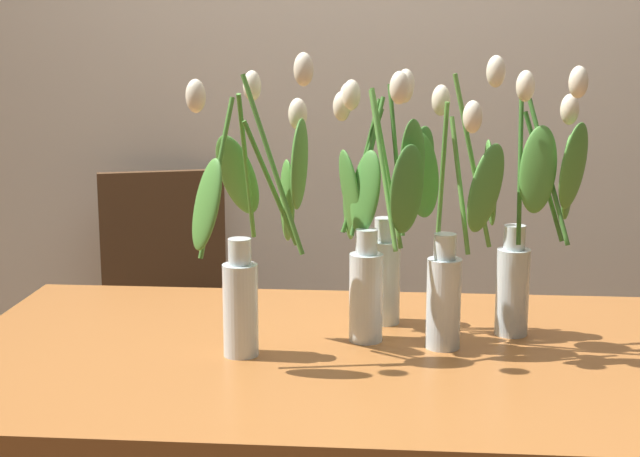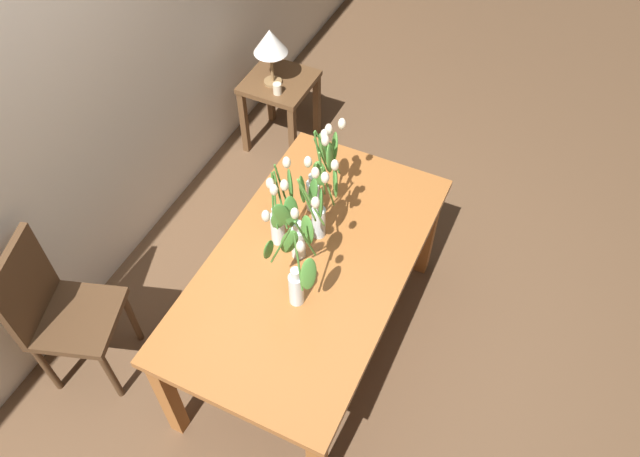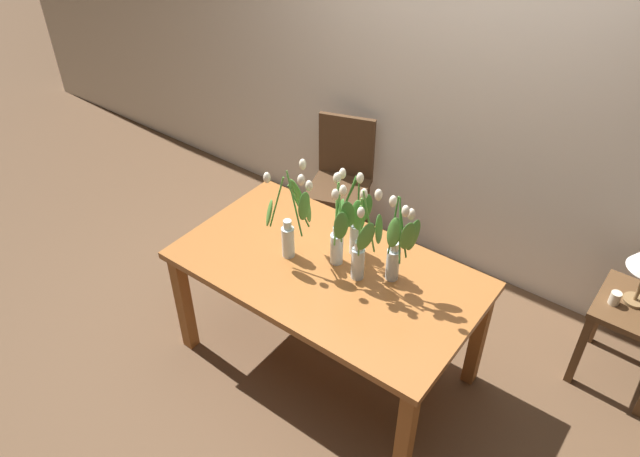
{
  "view_description": "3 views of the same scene",
  "coord_description": "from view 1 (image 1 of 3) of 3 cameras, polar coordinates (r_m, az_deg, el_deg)",
  "views": [
    {
      "loc": [
        0.07,
        -1.76,
        1.34
      ],
      "look_at": [
        -0.07,
        -0.05,
        0.99
      ],
      "focal_mm": 52.69,
      "sensor_mm": 36.0,
      "label": 1
    },
    {
      "loc": [
        -1.55,
        -0.79,
        3.08
      ],
      "look_at": [
        0.02,
        -0.04,
        0.98
      ],
      "focal_mm": 34.5,
      "sensor_mm": 36.0,
      "label": 2
    },
    {
      "loc": [
        1.39,
        -1.91,
        2.82
      ],
      "look_at": [
        -0.07,
        0.03,
        0.94
      ],
      "focal_mm": 33.77,
      "sensor_mm": 36.0,
      "label": 3
    }
  ],
  "objects": [
    {
      "name": "tulip_vase_4",
      "position": [
        1.79,
        -4.3,
        -0.5
      ],
      "size": [
        0.24,
        0.26,
        0.58
      ],
      "color": "silver",
      "rests_on": "dining_table"
    },
    {
      "name": "tulip_vase_0",
      "position": [
        1.96,
        3.47,
        0.22
      ],
      "size": [
        0.23,
        0.17,
        0.54
      ],
      "color": "silver",
      "rests_on": "dining_table"
    },
    {
      "name": "tulip_vase_2",
      "position": [
        1.84,
        8.09,
        -0.88
      ],
      "size": [
        0.21,
        0.18,
        0.57
      ],
      "color": "silver",
      "rests_on": "dining_table"
    },
    {
      "name": "room_wall_rear",
      "position": [
        3.11,
        3.5,
        11.53
      ],
      "size": [
        9.0,
        0.1,
        2.7
      ],
      "primitive_type": "cube",
      "color": "silver",
      "rests_on": "ground"
    },
    {
      "name": "dining_chair",
      "position": [
        3.02,
        -9.25,
        -4.45
      ],
      "size": [
        0.51,
        0.51,
        0.93
      ],
      "color": "#4C331E",
      "rests_on": "ground"
    },
    {
      "name": "dining_table",
      "position": [
        1.89,
        2.27,
        -10.06
      ],
      "size": [
        1.6,
        0.9,
        0.74
      ],
      "color": "#A3602D",
      "rests_on": "ground"
    },
    {
      "name": "tulip_vase_1",
      "position": [
        1.85,
        3.6,
        -1.41
      ],
      "size": [
        0.15,
        0.16,
        0.54
      ],
      "color": "silver",
      "rests_on": "dining_table"
    },
    {
      "name": "tulip_vase_3",
      "position": [
        1.92,
        12.72,
        -0.32
      ],
      "size": [
        0.18,
        0.16,
        0.55
      ],
      "color": "silver",
      "rests_on": "dining_table"
    }
  ]
}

